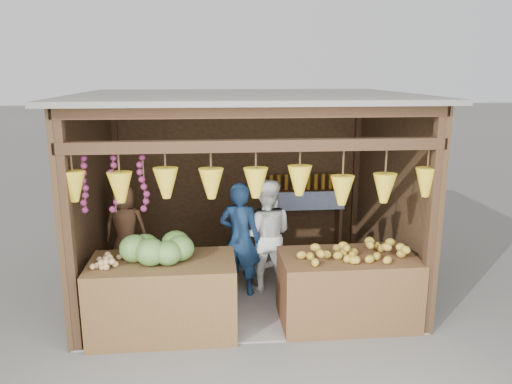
# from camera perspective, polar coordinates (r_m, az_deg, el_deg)

# --- Properties ---
(ground) EXTENTS (80.00, 80.00, 0.00)m
(ground) POSITION_cam_1_polar(r_m,az_deg,el_deg) (7.10, -1.10, -10.78)
(ground) COLOR #514F49
(ground) RESTS_ON ground
(stall_structure) EXTENTS (4.30, 3.30, 2.66)m
(stall_structure) POSITION_cam_1_polar(r_m,az_deg,el_deg) (6.55, -1.43, 2.45)
(stall_structure) COLOR slate
(stall_structure) RESTS_ON ground
(back_shelf) EXTENTS (1.25, 0.32, 1.32)m
(back_shelf) POSITION_cam_1_polar(r_m,az_deg,el_deg) (8.15, 5.56, -1.10)
(back_shelf) COLOR #382314
(back_shelf) RESTS_ON ground
(counter_left) EXTENTS (1.63, 0.85, 0.87)m
(counter_left) POSITION_cam_1_polar(r_m,az_deg,el_deg) (5.90, -10.51, -11.71)
(counter_left) COLOR #493318
(counter_left) RESTS_ON ground
(counter_right) EXTENTS (1.59, 0.85, 0.83)m
(counter_right) POSITION_cam_1_polar(r_m,az_deg,el_deg) (6.13, 10.38, -10.85)
(counter_right) COLOR #4D2B19
(counter_right) RESTS_ON ground
(stool) EXTENTS (0.29, 0.29, 0.27)m
(stool) POSITION_cam_1_polar(r_m,az_deg,el_deg) (7.26, -14.34, -9.49)
(stool) COLOR black
(stool) RESTS_ON ground
(man_standing) EXTENTS (0.66, 0.56, 1.55)m
(man_standing) POSITION_cam_1_polar(r_m,az_deg,el_deg) (6.62, -1.84, -5.44)
(man_standing) COLOR #142B4C
(man_standing) RESTS_ON ground
(woman_standing) EXTENTS (0.84, 0.71, 1.55)m
(woman_standing) POSITION_cam_1_polar(r_m,az_deg,el_deg) (6.77, 1.14, -4.96)
(woman_standing) COLOR white
(woman_standing) RESTS_ON ground
(vendor_seated) EXTENTS (0.62, 0.44, 1.18)m
(vendor_seated) POSITION_cam_1_polar(r_m,az_deg,el_deg) (7.01, -14.69, -4.00)
(vendor_seated) COLOR brown
(vendor_seated) RESTS_ON stool
(melon_pile) EXTENTS (1.00, 0.50, 0.32)m
(melon_pile) POSITION_cam_1_polar(r_m,az_deg,el_deg) (5.68, -11.35, -6.27)
(melon_pile) COLOR #214D14
(melon_pile) RESTS_ON counter_left
(tanfruit_pile) EXTENTS (0.34, 0.40, 0.13)m
(tanfruit_pile) POSITION_cam_1_polar(r_m,az_deg,el_deg) (5.73, -16.76, -7.42)
(tanfruit_pile) COLOR tan
(tanfruit_pile) RESTS_ON counter_left
(mango_pile) EXTENTS (1.40, 0.64, 0.22)m
(mango_pile) POSITION_cam_1_polar(r_m,az_deg,el_deg) (5.89, 11.03, -6.40)
(mango_pile) COLOR orange
(mango_pile) RESTS_ON counter_right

